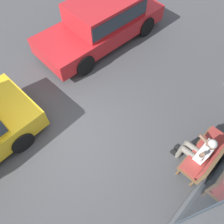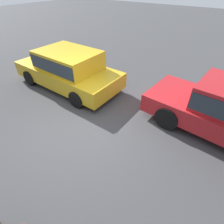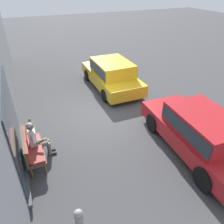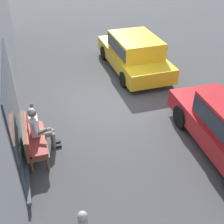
{
  "view_description": "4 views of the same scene",
  "coord_description": "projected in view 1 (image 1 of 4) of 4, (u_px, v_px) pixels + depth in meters",
  "views": [
    {
      "loc": [
        1.06,
        2.6,
        5.31
      ],
      "look_at": [
        -0.9,
        0.72,
        1.12
      ],
      "focal_mm": 35.0,
      "sensor_mm": 36.0,
      "label": 1
    },
    {
      "loc": [
        -2.96,
        2.6,
        3.6
      ],
      "look_at": [
        -1.11,
        0.08,
        1.17
      ],
      "focal_mm": 28.0,
      "sensor_mm": 36.0,
      "label": 2
    },
    {
      "loc": [
        -7.58,
        2.6,
        5.03
      ],
      "look_at": [
        -1.7,
        0.09,
        1.08
      ],
      "focal_mm": 35.0,
      "sensor_mm": 36.0,
      "label": 3
    },
    {
      "loc": [
        -7.93,
        2.6,
        5.26
      ],
      "look_at": [
        -1.71,
        0.64,
        0.81
      ],
      "focal_mm": 45.0,
      "sensor_mm": 36.0,
      "label": 4
    }
  ],
  "objects": [
    {
      "name": "bench",
      "position": [
        210.0,
        154.0,
        5.02
      ],
      "size": [
        1.5,
        0.55,
        1.0
      ],
      "color": "brown",
      "rests_on": "ground_plane"
    },
    {
      "name": "ground_plane",
      "position": [
        70.0,
        140.0,
        5.85
      ],
      "size": [
        60.0,
        60.0,
        0.0
      ],
      "primitive_type": "plane",
      "color": "#424244"
    },
    {
      "name": "parked_car_near",
      "position": [
        103.0,
        20.0,
        7.38
      ],
      "size": [
        4.72,
        2.07,
        1.49
      ],
      "color": "red",
      "rests_on": "ground_plane"
    },
    {
      "name": "person_on_phone",
      "position": [
        199.0,
        151.0,
        4.92
      ],
      "size": [
        0.73,
        0.74,
        1.34
      ],
      "color": "#6B665B",
      "rests_on": "ground_plane"
    }
  ]
}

